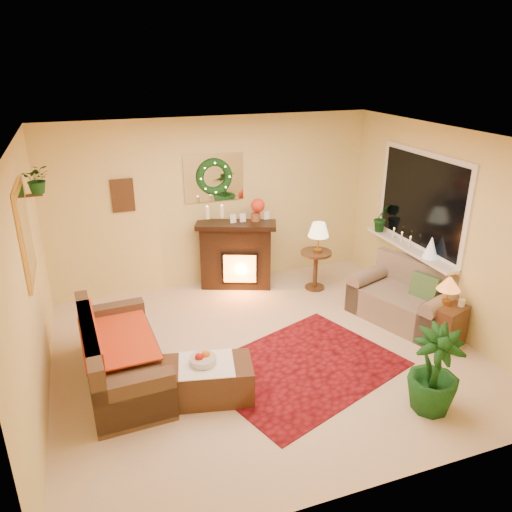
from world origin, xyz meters
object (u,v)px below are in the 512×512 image
object	(u,v)px
sofa	(122,347)
side_table_round	(315,269)
fireplace	(236,254)
loveseat	(404,292)
end_table_square	(443,324)
coffee_table	(207,380)

from	to	relation	value
sofa	side_table_round	bearing A→B (deg)	22.21
side_table_round	fireplace	bearing A→B (deg)	156.05
fireplace	loveseat	distance (m)	2.57
end_table_square	coffee_table	xyz separation A→B (m)	(-3.07, -0.05, -0.06)
fireplace	loveseat	xyz separation A→B (m)	(1.82, -1.81, -0.13)
sofa	fireplace	size ratio (longest dim) A/B	1.67
fireplace	coffee_table	size ratio (longest dim) A/B	1.12
sofa	coffee_table	xyz separation A→B (m)	(0.80, -0.60, -0.22)
sofa	loveseat	bearing A→B (deg)	-0.99
loveseat	end_table_square	world-z (taller)	loveseat
sofa	end_table_square	xyz separation A→B (m)	(3.88, -0.55, -0.16)
fireplace	end_table_square	size ratio (longest dim) A/B	2.01
coffee_table	sofa	bearing A→B (deg)	155.21
loveseat	end_table_square	xyz separation A→B (m)	(0.12, -0.68, -0.15)
loveseat	coffee_table	xyz separation A→B (m)	(-2.95, -0.73, -0.21)
end_table_square	coffee_table	bearing A→B (deg)	-179.07
loveseat	side_table_round	xyz separation A→B (m)	(-0.69, 1.31, -0.10)
side_table_round	end_table_square	world-z (taller)	side_table_round
sofa	fireplace	xyz separation A→B (m)	(1.93, 1.93, 0.12)
loveseat	end_table_square	size ratio (longest dim) A/B	2.56
fireplace	end_table_square	bearing A→B (deg)	-30.98
side_table_round	end_table_square	bearing A→B (deg)	-67.79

